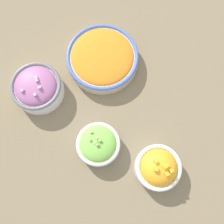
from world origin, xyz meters
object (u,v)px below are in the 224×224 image
at_px(bowl_red_onion, 37,88).
at_px(bowl_squash, 158,168).
at_px(bowl_carrots, 102,58).
at_px(bowl_lettuce, 98,144).

xyz_separation_m(bowl_red_onion, bowl_squash, (-0.41, -0.11, -0.00)).
bearing_deg(bowl_squash, bowl_red_onion, 14.23).
height_order(bowl_carrots, bowl_lettuce, bowl_lettuce).
bearing_deg(bowl_carrots, bowl_squash, 162.88).
bearing_deg(bowl_carrots, bowl_red_onion, 75.52).
bearing_deg(bowl_red_onion, bowl_lettuce, -174.52).
bearing_deg(bowl_lettuce, bowl_carrots, -44.13).
height_order(bowl_red_onion, bowl_lettuce, bowl_red_onion).
distance_m(bowl_red_onion, bowl_squash, 0.43).
xyz_separation_m(bowl_carrots, bowl_lettuce, (-0.20, 0.19, 0.00)).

